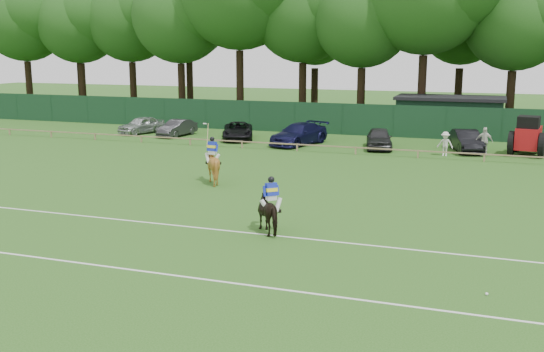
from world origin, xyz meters
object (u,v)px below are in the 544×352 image
at_px(estate_black, 466,141).
at_px(utility_shed, 449,115).
at_px(horse_dark, 271,212).
at_px(sedan_grey, 177,128).
at_px(hatch_grey, 379,138).
at_px(sedan_navy, 299,134).
at_px(suv_black, 238,131).
at_px(tractor, 528,137).
at_px(horse_chestnut, 213,165).
at_px(spectator_left, 445,144).
at_px(polo_ball, 487,294).
at_px(spectator_mid, 484,141).
at_px(sedan_silver, 141,125).

distance_m(estate_black, utility_shed, 8.62).
relative_size(horse_dark, sedan_grey, 0.48).
bearing_deg(sedan_grey, hatch_grey, 3.12).
height_order(sedan_grey, sedan_navy, sedan_navy).
bearing_deg(suv_black, tractor, -21.91).
bearing_deg(horse_dark, sedan_navy, -118.06).
height_order(suv_black, sedan_navy, sedan_navy).
relative_size(hatch_grey, utility_shed, 0.50).
height_order(horse_dark, estate_black, horse_dark).
distance_m(suv_black, hatch_grey, 10.86).
bearing_deg(horse_chestnut, spectator_left, -122.61).
bearing_deg(polo_ball, spectator_mid, 91.60).
xyz_separation_m(hatch_grey, spectator_left, (4.52, -1.52, 0.07)).
relative_size(sedan_grey, spectator_left, 2.48).
bearing_deg(sedan_navy, sedan_silver, -168.37).
distance_m(spectator_mid, tractor, 2.84).
distance_m(horse_chestnut, tractor, 21.36).
xyz_separation_m(horse_dark, suv_black, (-10.55, 22.23, -0.14)).
bearing_deg(utility_shed, spectator_mid, -73.30).
bearing_deg(suv_black, spectator_mid, -25.18).
xyz_separation_m(hatch_grey, estate_black, (5.72, 0.75, 0.01)).
distance_m(suv_black, tractor, 20.37).
xyz_separation_m(horse_dark, polo_ball, (7.85, -3.87, -0.75)).
distance_m(estate_black, spectator_left, 2.56).
xyz_separation_m(hatch_grey, polo_ball, (7.57, -25.32, -0.67)).
distance_m(sedan_navy, spectator_left, 10.37).
relative_size(horse_dark, sedan_silver, 0.47).
relative_size(sedan_silver, spectator_left, 2.57).
bearing_deg(sedan_grey, spectator_mid, 2.99).
xyz_separation_m(sedan_grey, hatch_grey, (16.09, -1.02, 0.08)).
bearing_deg(sedan_silver, spectator_left, 12.93).
bearing_deg(sedan_grey, horse_dark, -48.11).
height_order(sedan_silver, sedan_navy, sedan_navy).
bearing_deg(hatch_grey, suv_black, 163.98).
distance_m(horse_dark, estate_black, 22.99).
bearing_deg(sedan_navy, hatch_grey, 18.61).
relative_size(sedan_silver, sedan_navy, 0.77).
distance_m(horse_dark, hatch_grey, 21.45).
relative_size(horse_chestnut, sedan_silver, 0.47).
bearing_deg(sedan_silver, horse_dark, -29.99).
height_order(horse_chestnut, spectator_left, horse_chestnut).
distance_m(sedan_navy, hatch_grey, 5.75).
xyz_separation_m(estate_black, utility_shed, (-1.73, 8.41, 0.81)).
distance_m(suv_black, spectator_left, 15.52).
relative_size(hatch_grey, spectator_left, 2.68).
height_order(polo_ball, tractor, tractor).
height_order(hatch_grey, spectator_left, spectator_left).
bearing_deg(tractor, polo_ball, -85.79).
distance_m(horse_dark, sedan_navy, 22.06).
bearing_deg(estate_black, polo_ball, -101.37).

